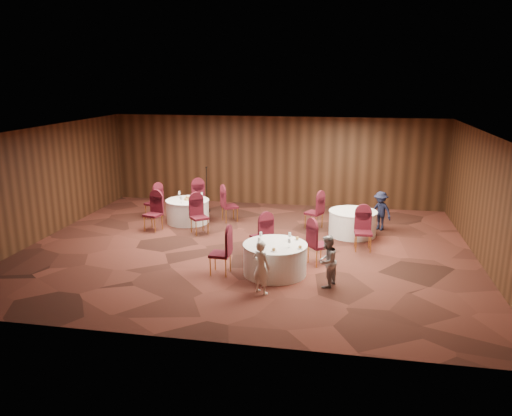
% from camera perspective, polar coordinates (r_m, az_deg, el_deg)
% --- Properties ---
extents(ground, '(12.00, 12.00, 0.00)m').
position_cam_1_polar(ground, '(13.71, -0.98, -4.62)').
color(ground, black).
rests_on(ground, ground).
extents(room_shell, '(12.00, 12.00, 12.00)m').
position_cam_1_polar(room_shell, '(13.19, -1.01, 3.46)').
color(room_shell, silver).
rests_on(room_shell, ground).
extents(table_main, '(1.52, 1.52, 0.74)m').
position_cam_1_polar(table_main, '(11.89, 2.18, -5.81)').
color(table_main, white).
rests_on(table_main, ground).
extents(table_left, '(1.39, 1.39, 0.74)m').
position_cam_1_polar(table_left, '(16.17, -7.80, -0.34)').
color(table_left, white).
rests_on(table_left, ground).
extents(table_right, '(1.41, 1.41, 0.74)m').
position_cam_1_polar(table_right, '(15.00, 10.97, -1.68)').
color(table_right, white).
rests_on(table_right, ground).
extents(chairs_main, '(2.90, 2.11, 1.00)m').
position_cam_1_polar(chairs_main, '(12.45, 1.33, -4.23)').
color(chairs_main, '#390B10').
rests_on(chairs_main, ground).
extents(chairs_left, '(3.26, 3.19, 1.00)m').
position_cam_1_polar(chairs_left, '(16.14, -7.92, 0.09)').
color(chairs_left, '#390B10').
rests_on(chairs_left, ground).
extents(chairs_right, '(2.07, 2.41, 1.00)m').
position_cam_1_polar(chairs_right, '(14.57, 9.23, -1.57)').
color(chairs_right, '#390B10').
rests_on(chairs_right, ground).
extents(tabletop_main, '(1.10, 1.06, 0.22)m').
position_cam_1_polar(tabletop_main, '(11.68, 3.04, -3.81)').
color(tabletop_main, silver).
rests_on(tabletop_main, table_main).
extents(tabletop_left, '(0.86, 0.74, 0.22)m').
position_cam_1_polar(tabletop_left, '(16.07, -7.85, 1.20)').
color(tabletop_left, silver).
rests_on(tabletop_left, table_left).
extents(tabletop_right, '(0.08, 0.08, 0.22)m').
position_cam_1_polar(tabletop_right, '(14.58, 12.01, -0.07)').
color(tabletop_right, silver).
rests_on(tabletop_right, table_right).
extents(mic_stand, '(0.24, 0.24, 1.57)m').
position_cam_1_polar(mic_stand, '(17.41, -5.63, 1.09)').
color(mic_stand, black).
rests_on(mic_stand, ground).
extents(woman_a, '(0.52, 0.46, 1.19)m').
position_cam_1_polar(woman_a, '(10.76, 0.61, -6.79)').
color(woman_a, white).
rests_on(woman_a, ground).
extents(woman_b, '(0.63, 0.70, 1.19)m').
position_cam_1_polar(woman_b, '(11.22, 8.10, -6.05)').
color(woman_b, '#9D9DA1').
rests_on(woman_b, ground).
extents(man_c, '(0.88, 0.83, 1.20)m').
position_cam_1_polar(man_c, '(15.65, 14.03, -0.32)').
color(man_c, black).
rests_on(man_c, ground).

